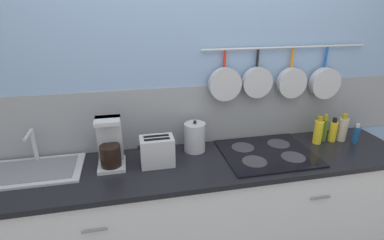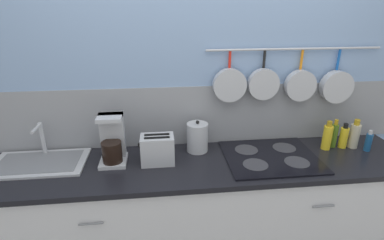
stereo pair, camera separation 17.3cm
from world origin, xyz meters
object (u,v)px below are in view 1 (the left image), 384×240
object	(u,v)px
kettle	(195,137)
bottle_hot_sauce	(318,131)
bottle_cooking_wine	(356,135)
toaster	(157,151)
bottle_vinegar	(333,131)
bottle_dish_soap	(324,129)
coffee_maker	(110,146)
bottle_olive_oil	(343,129)

from	to	relation	value
kettle	bottle_hot_sauce	distance (m)	0.92
bottle_cooking_wine	toaster	bearing A→B (deg)	-179.74
toaster	bottle_cooking_wine	xyz separation A→B (m)	(1.47, 0.01, -0.03)
toaster	bottle_vinegar	bearing A→B (deg)	3.31
toaster	bottle_dish_soap	world-z (taller)	bottle_dish_soap
bottle_cooking_wine	kettle	bearing A→B (deg)	173.48
kettle	bottle_hot_sauce	world-z (taller)	kettle
coffee_maker	bottle_hot_sauce	size ratio (longest dim) A/B	1.52
bottle_olive_oil	bottle_cooking_wine	size ratio (longest dim) A/B	1.38
bottle_dish_soap	bottle_olive_oil	bearing A→B (deg)	-9.72
coffee_maker	toaster	bearing A→B (deg)	-10.86
coffee_maker	bottle_cooking_wine	world-z (taller)	coffee_maker
bottle_vinegar	bottle_hot_sauce	bearing A→B (deg)	-175.58
kettle	bottle_hot_sauce	size ratio (longest dim) A/B	1.08
kettle	bottle_dish_soap	size ratio (longest dim) A/B	1.09
kettle	coffee_maker	bearing A→B (deg)	-171.21
bottle_dish_soap	bottle_cooking_wine	bearing A→B (deg)	-22.87
kettle	bottle_vinegar	bearing A→B (deg)	-3.62
bottle_dish_soap	bottle_cooking_wine	world-z (taller)	bottle_dish_soap
kettle	bottle_dish_soap	world-z (taller)	kettle
toaster	bottle_cooking_wine	distance (m)	1.47
kettle	bottle_vinegar	world-z (taller)	kettle
kettle	bottle_cooking_wine	world-z (taller)	kettle
bottle_olive_oil	bottle_dish_soap	bearing A→B (deg)	170.28
toaster	bottle_dish_soap	xyz separation A→B (m)	(1.26, 0.10, -0.00)
coffee_maker	bottle_vinegar	distance (m)	1.62
bottle_cooking_wine	bottle_hot_sauce	bearing A→B (deg)	167.78
kettle	bottle_dish_soap	bearing A→B (deg)	-2.80
bottle_hot_sauce	bottle_cooking_wine	distance (m)	0.29
bottle_vinegar	coffee_maker	bearing A→B (deg)	-179.24
toaster	bottle_olive_oil	xyz separation A→B (m)	(1.41, 0.07, -0.00)
toaster	bottle_vinegar	xyz separation A→B (m)	(1.33, 0.08, -0.01)
bottle_hot_sauce	bottle_dish_soap	xyz separation A→B (m)	(0.07, 0.03, -0.00)
bottle_hot_sauce	bottle_olive_oil	distance (m)	0.21
bottle_olive_oil	bottle_cooking_wine	xyz separation A→B (m)	(0.07, -0.06, -0.03)
kettle	bottle_dish_soap	xyz separation A→B (m)	(0.99, -0.05, -0.01)
coffee_maker	toaster	distance (m)	0.30
coffee_maker	bottle_hot_sauce	xyz separation A→B (m)	(1.49, 0.01, -0.04)
bottle_vinegar	toaster	bearing A→B (deg)	-176.69
toaster	bottle_olive_oil	size ratio (longest dim) A/B	1.07
bottle_hot_sauce	bottle_olive_oil	bearing A→B (deg)	1.18
toaster	bottle_hot_sauce	xyz separation A→B (m)	(1.20, 0.07, -0.00)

